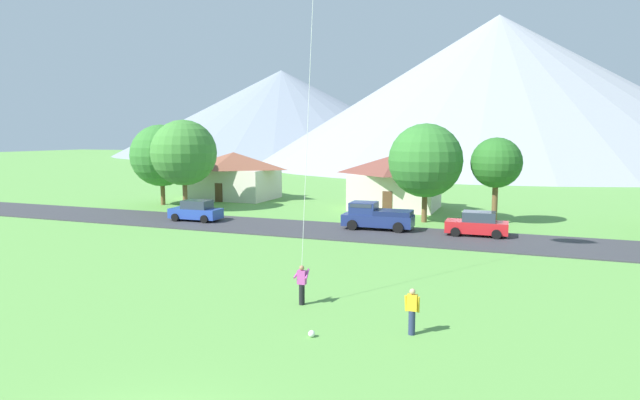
{
  "coord_description": "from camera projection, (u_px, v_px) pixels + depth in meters",
  "views": [
    {
      "loc": [
        7.85,
        -8.86,
        7.02
      ],
      "look_at": [
        -0.59,
        13.33,
        4.14
      ],
      "focal_mm": 29.96,
      "sensor_mm": 36.0,
      "label": 1
    }
  ],
  "objects": [
    {
      "name": "mountain_west_ridge",
      "position": [
        282.0,
        113.0,
        196.63
      ],
      "size": [
        119.06,
        119.06,
        30.68
      ],
      "primitive_type": "cone",
      "color": "gray",
      "rests_on": "ground"
    },
    {
      "name": "tree_far_right",
      "position": [
        162.0,
        156.0,
        53.71
      ],
      "size": [
        6.21,
        6.21,
        8.11
      ],
      "color": "brown",
      "rests_on": "ground"
    },
    {
      "name": "tree_left_of_center",
      "position": [
        184.0,
        153.0,
        49.52
      ],
      "size": [
        6.1,
        6.1,
        8.47
      ],
      "color": "brown",
      "rests_on": "ground"
    },
    {
      "name": "house_right_center",
      "position": [
        234.0,
        175.0,
        59.27
      ],
      "size": [
        9.47,
        6.93,
        5.17
      ],
      "color": "beige",
      "rests_on": "ground"
    },
    {
      "name": "house_leftmost",
      "position": [
        395.0,
        181.0,
        51.05
      ],
      "size": [
        8.5,
        6.84,
        5.22
      ],
      "color": "beige",
      "rests_on": "ground"
    },
    {
      "name": "mountain_central_ridge",
      "position": [
        497.0,
        91.0,
        127.68
      ],
      "size": [
        115.42,
        115.42,
        35.32
      ],
      "primitive_type": "cone",
      "color": "#8E939E",
      "rests_on": "ground"
    },
    {
      "name": "parked_car_red_mid_east",
      "position": [
        477.0,
        224.0,
        37.13
      ],
      "size": [
        4.24,
        2.16,
        1.68
      ],
      "color": "red",
      "rests_on": "road_strip"
    },
    {
      "name": "mountain_far_west_ridge",
      "position": [
        534.0,
        125.0,
        167.59
      ],
      "size": [
        139.18,
        139.18,
        20.67
      ],
      "primitive_type": "cone",
      "color": "gray",
      "rests_on": "ground"
    },
    {
      "name": "tree_near_left",
      "position": [
        496.0,
        163.0,
        41.93
      ],
      "size": [
        3.97,
        3.97,
        6.87
      ],
      "color": "brown",
      "rests_on": "ground"
    },
    {
      "name": "watcher_person",
      "position": [
        412.0,
        311.0,
        18.81
      ],
      "size": [
        0.56,
        0.24,
        1.68
      ],
      "color": "navy",
      "rests_on": "ground"
    },
    {
      "name": "pickup_truck_navy_west_side",
      "position": [
        376.0,
        216.0,
        39.68
      ],
      "size": [
        5.27,
        2.47,
        1.99
      ],
      "color": "navy",
      "rests_on": "road_strip"
    },
    {
      "name": "parked_car_blue_mid_west",
      "position": [
        196.0,
        211.0,
        43.65
      ],
      "size": [
        4.26,
        2.19,
        1.68
      ],
      "color": "#2847A8",
      "rests_on": "road_strip"
    },
    {
      "name": "road_strip",
      "position": [
        400.0,
        235.0,
        37.5
      ],
      "size": [
        160.0,
        6.84,
        0.08
      ],
      "primitive_type": "cube",
      "color": "#38383D",
      "rests_on": "ground"
    },
    {
      "name": "tree_center",
      "position": [
        425.0,
        161.0,
        42.87
      ],
      "size": [
        5.95,
        5.95,
        7.99
      ],
      "color": "brown",
      "rests_on": "ground"
    },
    {
      "name": "soccer_ball",
      "position": [
        312.0,
        334.0,
        18.67
      ],
      "size": [
        0.24,
        0.24,
        0.24
      ],
      "primitive_type": "sphere",
      "color": "white",
      "rests_on": "ground"
    }
  ]
}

